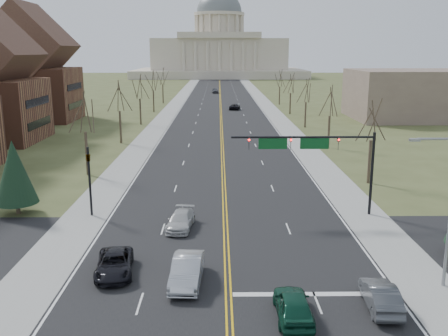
{
  "coord_description": "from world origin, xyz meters",
  "views": [
    {
      "loc": [
        -0.55,
        -27.53,
        13.84
      ],
      "look_at": [
        -0.04,
        18.45,
        3.0
      ],
      "focal_mm": 40.0,
      "sensor_mm": 36.0,
      "label": 1
    }
  ],
  "objects_px": {
    "signal_mast": "(314,149)",
    "car_sb_inner_second": "(181,220)",
    "car_far_nb": "(235,107)",
    "car_sb_inner_lead": "(187,271)",
    "car_sb_outer_lead": "(114,264)",
    "car_nb_outer_lead": "(380,296)",
    "signal_left": "(89,174)",
    "car_nb_inner_lead": "(293,305)",
    "car_far_sb": "(215,91)",
    "street_light": "(447,203)"
  },
  "relations": [
    {
      "from": "car_nb_outer_lead",
      "to": "car_far_sb",
      "type": "bearing_deg",
      "value": -82.8
    },
    {
      "from": "car_nb_outer_lead",
      "to": "car_sb_inner_second",
      "type": "relative_size",
      "value": 0.96
    },
    {
      "from": "car_nb_outer_lead",
      "to": "car_far_nb",
      "type": "relative_size",
      "value": 0.89
    },
    {
      "from": "signal_mast",
      "to": "signal_left",
      "type": "height_order",
      "value": "signal_mast"
    },
    {
      "from": "signal_mast",
      "to": "street_light",
      "type": "height_order",
      "value": "street_light"
    },
    {
      "from": "car_sb_inner_lead",
      "to": "car_sb_outer_lead",
      "type": "distance_m",
      "value": 4.88
    },
    {
      "from": "signal_mast",
      "to": "car_sb_inner_lead",
      "type": "height_order",
      "value": "signal_mast"
    },
    {
      "from": "car_sb_outer_lead",
      "to": "car_sb_inner_second",
      "type": "bearing_deg",
      "value": 59.37
    },
    {
      "from": "car_sb_inner_lead",
      "to": "car_far_nb",
      "type": "relative_size",
      "value": 1.01
    },
    {
      "from": "car_sb_outer_lead",
      "to": "car_nb_outer_lead",
      "type": "bearing_deg",
      "value": -23.46
    },
    {
      "from": "street_light",
      "to": "car_far_sb",
      "type": "distance_m",
      "value": 141.37
    },
    {
      "from": "car_nb_outer_lead",
      "to": "street_light",
      "type": "bearing_deg",
      "value": -146.04
    },
    {
      "from": "signal_left",
      "to": "car_sb_outer_lead",
      "type": "relative_size",
      "value": 1.24
    },
    {
      "from": "car_sb_inner_lead",
      "to": "car_sb_inner_second",
      "type": "xyz_separation_m",
      "value": [
        -1.1,
        9.66,
        -0.16
      ]
    },
    {
      "from": "signal_left",
      "to": "car_nb_outer_lead",
      "type": "height_order",
      "value": "signal_left"
    },
    {
      "from": "street_light",
      "to": "car_far_nb",
      "type": "relative_size",
      "value": 1.84
    },
    {
      "from": "street_light",
      "to": "car_nb_inner_lead",
      "type": "height_order",
      "value": "street_light"
    },
    {
      "from": "car_sb_inner_second",
      "to": "car_far_nb",
      "type": "height_order",
      "value": "car_far_nb"
    },
    {
      "from": "street_light",
      "to": "car_far_sb",
      "type": "height_order",
      "value": "street_light"
    },
    {
      "from": "car_far_sb",
      "to": "car_sb_inner_second",
      "type": "bearing_deg",
      "value": -94.9
    },
    {
      "from": "car_nb_inner_lead",
      "to": "car_sb_outer_lead",
      "type": "bearing_deg",
      "value": -27.73
    },
    {
      "from": "car_nb_outer_lead",
      "to": "car_sb_outer_lead",
      "type": "xyz_separation_m",
      "value": [
        -15.5,
        4.51,
        -0.05
      ]
    },
    {
      "from": "signal_mast",
      "to": "car_sb_inner_second",
      "type": "xyz_separation_m",
      "value": [
        -11.03,
        -3.33,
        -5.09
      ]
    },
    {
      "from": "signal_mast",
      "to": "car_sb_inner_lead",
      "type": "xyz_separation_m",
      "value": [
        -9.93,
        -12.99,
        -4.93
      ]
    },
    {
      "from": "car_nb_outer_lead",
      "to": "car_sb_outer_lead",
      "type": "relative_size",
      "value": 0.91
    },
    {
      "from": "signal_left",
      "to": "street_light",
      "type": "relative_size",
      "value": 0.66
    },
    {
      "from": "signal_left",
      "to": "car_sb_outer_lead",
      "type": "distance_m",
      "value": 12.76
    },
    {
      "from": "street_light",
      "to": "car_sb_inner_second",
      "type": "distance_m",
      "value": 19.77
    },
    {
      "from": "signal_left",
      "to": "car_far_nb",
      "type": "bearing_deg",
      "value": 79.37
    },
    {
      "from": "street_light",
      "to": "car_sb_inner_lead",
      "type": "relative_size",
      "value": 1.82
    },
    {
      "from": "car_nb_outer_lead",
      "to": "car_far_sb",
      "type": "height_order",
      "value": "car_far_sb"
    },
    {
      "from": "street_light",
      "to": "car_nb_outer_lead",
      "type": "height_order",
      "value": "street_light"
    },
    {
      "from": "car_far_nb",
      "to": "car_sb_inner_second",
      "type": "bearing_deg",
      "value": 92.94
    },
    {
      "from": "car_far_sb",
      "to": "signal_left",
      "type": "bearing_deg",
      "value": -98.48
    },
    {
      "from": "signal_mast",
      "to": "car_sb_inner_second",
      "type": "height_order",
      "value": "signal_mast"
    },
    {
      "from": "signal_left",
      "to": "car_sb_inner_lead",
      "type": "bearing_deg",
      "value": -55.25
    },
    {
      "from": "signal_mast",
      "to": "car_nb_inner_lead",
      "type": "distance_m",
      "value": 18.37
    },
    {
      "from": "car_nb_outer_lead",
      "to": "car_far_nb",
      "type": "bearing_deg",
      "value": -83.8
    },
    {
      "from": "car_nb_outer_lead",
      "to": "car_sb_inner_second",
      "type": "height_order",
      "value": "car_nb_outer_lead"
    },
    {
      "from": "signal_mast",
      "to": "car_nb_outer_lead",
      "type": "xyz_separation_m",
      "value": [
        0.88,
        -16.12,
        -5.03
      ]
    },
    {
      "from": "car_far_nb",
      "to": "car_sb_inner_lead",
      "type": "bearing_deg",
      "value": 94.13
    },
    {
      "from": "car_nb_inner_lead",
      "to": "car_far_sb",
      "type": "bearing_deg",
      "value": -87.78
    },
    {
      "from": "car_far_nb",
      "to": "signal_left",
      "type": "bearing_deg",
      "value": 87.13
    },
    {
      "from": "street_light",
      "to": "car_nb_inner_lead",
      "type": "relative_size",
      "value": 1.99
    },
    {
      "from": "car_nb_inner_lead",
      "to": "car_sb_inner_lead",
      "type": "bearing_deg",
      "value": -35.55
    },
    {
      "from": "signal_mast",
      "to": "car_far_sb",
      "type": "height_order",
      "value": "signal_mast"
    },
    {
      "from": "signal_left",
      "to": "car_sb_inner_lead",
      "type": "distance_m",
      "value": 16.07
    },
    {
      "from": "street_light",
      "to": "car_sb_outer_lead",
      "type": "height_order",
      "value": "street_light"
    },
    {
      "from": "signal_mast",
      "to": "car_sb_outer_lead",
      "type": "bearing_deg",
      "value": -141.53
    },
    {
      "from": "signal_mast",
      "to": "car_nb_outer_lead",
      "type": "bearing_deg",
      "value": -86.88
    }
  ]
}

